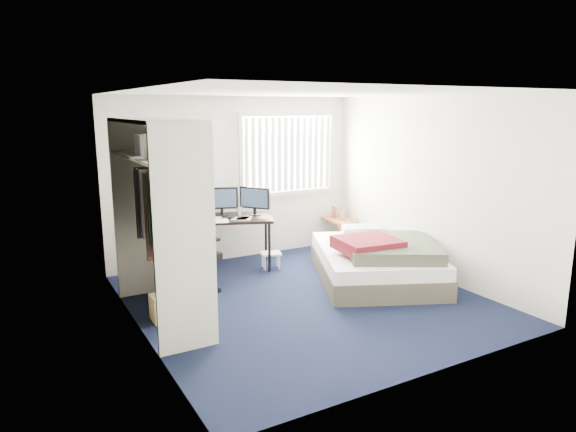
% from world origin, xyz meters
% --- Properties ---
extents(ground, '(4.20, 4.20, 0.00)m').
position_xyz_m(ground, '(0.00, 0.00, 0.00)').
color(ground, black).
rests_on(ground, ground).
extents(room_shell, '(4.20, 4.20, 4.20)m').
position_xyz_m(room_shell, '(0.00, 0.00, 1.51)').
color(room_shell, silver).
rests_on(room_shell, ground).
extents(window_assembly, '(1.72, 0.09, 1.32)m').
position_xyz_m(window_assembly, '(0.90, 2.04, 1.60)').
color(window_assembly, white).
rests_on(window_assembly, ground).
extents(closet, '(0.64, 1.84, 2.22)m').
position_xyz_m(closet, '(-1.67, 0.27, 1.35)').
color(closet, beige).
rests_on(closet, ground).
extents(desk, '(1.71, 1.26, 1.22)m').
position_xyz_m(desk, '(-0.43, 1.75, 0.79)').
color(desk, black).
rests_on(desk, ground).
extents(office_chair, '(0.69, 0.69, 1.19)m').
position_xyz_m(office_chair, '(-1.08, 1.02, 0.45)').
color(office_chair, black).
rests_on(office_chair, ground).
extents(footstool, '(0.34, 0.30, 0.24)m').
position_xyz_m(footstool, '(0.21, 1.34, 0.18)').
color(footstool, white).
rests_on(footstool, ground).
extents(nightstand, '(0.39, 0.73, 0.67)m').
position_xyz_m(nightstand, '(1.75, 1.85, 0.43)').
color(nightstand, brown).
rests_on(nightstand, ground).
extents(bed, '(2.22, 2.47, 0.67)m').
position_xyz_m(bed, '(1.24, 0.17, 0.28)').
color(bed, '#464132').
rests_on(bed, ground).
extents(pine_box, '(0.39, 0.30, 0.29)m').
position_xyz_m(pine_box, '(-1.65, 0.24, 0.14)').
color(pine_box, tan).
rests_on(pine_box, ground).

